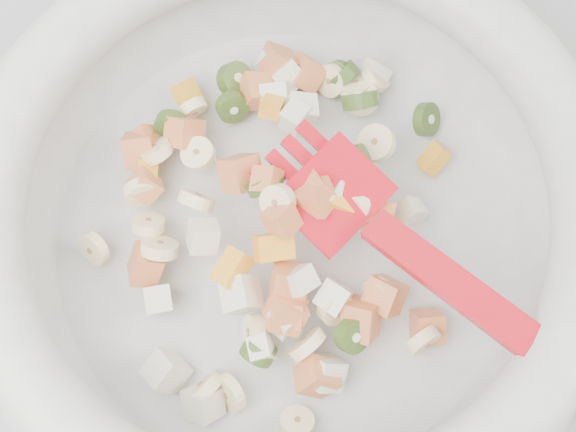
{
  "coord_description": "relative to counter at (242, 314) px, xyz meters",
  "views": [
    {
      "loc": [
        0.05,
        1.23,
        1.42
      ],
      "look_at": [
        0.06,
        1.41,
        0.95
      ],
      "focal_mm": 45.0,
      "sensor_mm": 36.0,
      "label": 1
    }
  ],
  "objects": [
    {
      "name": "counter",
      "position": [
        0.0,
        0.0,
        0.0
      ],
      "size": [
        2.0,
        0.6,
        0.9
      ],
      "primitive_type": "cube",
      "color": "#98989D",
      "rests_on": "ground"
    },
    {
      "name": "mixing_bowl",
      "position": [
        0.06,
        -0.04,
        0.52
      ],
      "size": [
        0.43,
        0.43,
        0.12
      ],
      "color": "silver",
      "rests_on": "counter"
    }
  ]
}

